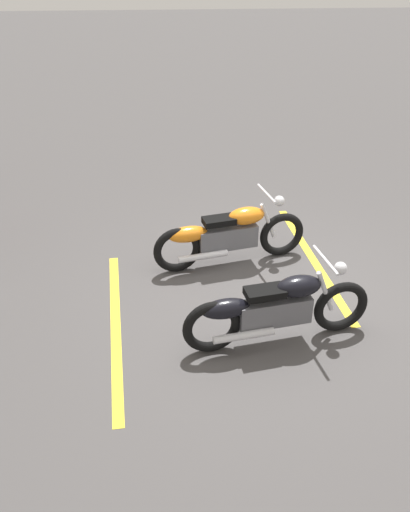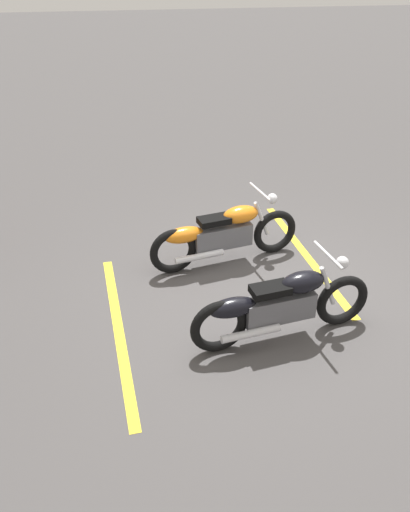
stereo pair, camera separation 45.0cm
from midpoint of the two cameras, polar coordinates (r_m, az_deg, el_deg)
The scene contains 5 objects.
ground_plane at distance 7.21m, azimuth 5.35°, elevation -3.91°, with size 60.00×60.00×0.00m, color #474444.
motorcycle_bright_foreground at distance 7.59m, azimuth 0.11°, elevation 2.28°, with size 2.20×0.77×1.04m.
motorcycle_dark_foreground at distance 6.20m, azimuth 5.72°, elevation -5.21°, with size 2.22×0.71×1.04m.
parking_stripe_near at distance 8.08m, azimuth 9.03°, elevation 0.06°, with size 3.20×0.12×0.01m, color yellow.
parking_stripe_mid at distance 6.67m, azimuth -11.00°, elevation -7.70°, with size 3.20×0.12×0.01m, color yellow.
Camera 2 is at (1.76, 5.69, 4.11)m, focal length 38.06 mm.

